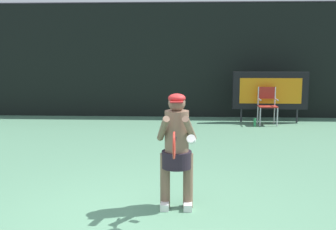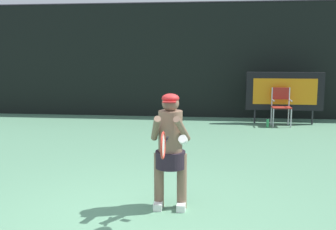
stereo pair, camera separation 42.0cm
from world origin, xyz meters
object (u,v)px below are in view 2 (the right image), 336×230
object	(u,v)px
water_bottle	(268,123)
tennis_player	(170,146)
scoreboard	(284,91)
umpire_chair	(281,104)
tennis_racket	(163,145)

from	to	relation	value
water_bottle	tennis_player	world-z (taller)	tennis_player
scoreboard	tennis_player	distance (m)	7.36
umpire_chair	tennis_racket	bearing A→B (deg)	-108.90
scoreboard	tennis_player	xyz separation A→B (m)	(-2.56, -6.90, -0.12)
tennis_player	tennis_racket	distance (m)	0.63
umpire_chair	tennis_racket	distance (m)	7.51
tennis_player	tennis_racket	world-z (taller)	tennis_player
umpire_chair	water_bottle	distance (m)	0.73
scoreboard	umpire_chair	size ratio (longest dim) A/B	2.04
umpire_chair	tennis_racket	xyz separation A→B (m)	(-2.43, -7.10, 0.36)
water_bottle	tennis_player	xyz separation A→B (m)	(-2.02, -6.14, 0.71)
umpire_chair	tennis_racket	size ratio (longest dim) A/B	1.79
tennis_player	water_bottle	bearing A→B (deg)	71.80
umpire_chair	water_bottle	bearing A→B (deg)	-138.75
tennis_racket	scoreboard	bearing A→B (deg)	64.07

